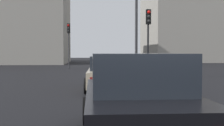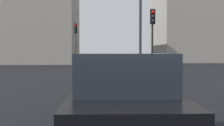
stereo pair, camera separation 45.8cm
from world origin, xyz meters
TOP-DOWN VIEW (x-y plane):
  - car_beige_lead at (8.83, 0.08)m, footprint 4.87×2.14m
  - car_black_second at (1.06, 0.05)m, footprint 4.28×2.02m
  - traffic_light_near_left at (13.63, -2.60)m, footprint 0.32×0.30m
  - traffic_light_near_right at (24.20, 2.99)m, footprint 0.32×0.30m
  - street_lamp_kerbside at (13.39, -1.83)m, footprint 0.56×0.36m
  - building_facade_left at (46.45, -14.00)m, footprint 15.65×10.29m
  - building_facade_center at (39.76, 10.00)m, footprint 12.54×11.33m
  - building_facade_right at (41.51, 16.00)m, footprint 14.66×7.04m

SIDE VIEW (x-z plane):
  - car_beige_lead at x=8.83m, z-range -0.02..1.45m
  - car_black_second at x=1.06m, z-range -0.04..1.59m
  - traffic_light_near_left at x=13.63m, z-range 0.92..5.15m
  - traffic_light_near_right at x=24.20m, z-range 0.94..5.28m
  - street_lamp_kerbside at x=13.39m, z-range 0.64..7.64m
  - building_facade_right at x=41.51m, z-range 0.00..11.44m
  - building_facade_center at x=39.76m, z-range 0.00..12.45m
  - building_facade_left at x=46.45m, z-range 0.00..16.61m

